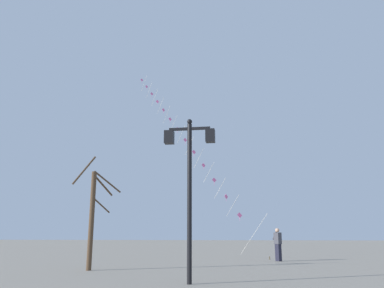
% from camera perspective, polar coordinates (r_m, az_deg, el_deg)
% --- Properties ---
extents(ground_plane, '(160.00, 160.00, 0.00)m').
position_cam_1_polar(ground_plane, '(23.02, 11.05, -16.51)').
color(ground_plane, gray).
extents(twin_lantern_lamp_post, '(1.56, 0.28, 4.87)m').
position_cam_1_polar(twin_lantern_lamp_post, '(11.60, -0.37, -3.35)').
color(twin_lantern_lamp_post, black).
rests_on(twin_lantern_lamp_post, ground_plane).
extents(kite_train, '(12.59, 15.94, 18.33)m').
position_cam_1_polar(kite_train, '(32.42, -1.40, 1.11)').
color(kite_train, brown).
rests_on(kite_train, ground_plane).
extents(kite_flyer, '(0.49, 0.58, 1.71)m').
position_cam_1_polar(kite_flyer, '(21.61, 12.65, -14.26)').
color(kite_flyer, '#1E1E2D').
rests_on(kite_flyer, ground_plane).
extents(bare_tree, '(1.48, 1.89, 4.56)m').
position_cam_1_polar(bare_tree, '(16.27, -14.57, -10.04)').
color(bare_tree, '#4C3826').
rests_on(bare_tree, ground_plane).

